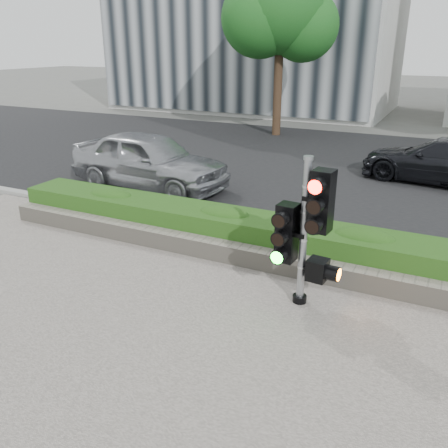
{
  "coord_description": "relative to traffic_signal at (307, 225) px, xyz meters",
  "views": [
    {
      "loc": [
        2.64,
        -5.33,
        3.84
      ],
      "look_at": [
        -0.26,
        0.6,
        1.3
      ],
      "focal_mm": 38.0,
      "sensor_mm": 36.0,
      "label": 1
    }
  ],
  "objects": [
    {
      "name": "curb",
      "position": [
        -0.88,
        2.09,
        -1.25
      ],
      "size": [
        60.0,
        0.25,
        0.12
      ],
      "primitive_type": "cube",
      "color": "gray",
      "rests_on": "ground"
    },
    {
      "name": "hedge",
      "position": [
        -0.88,
        1.49,
        -0.94
      ],
      "size": [
        12.0,
        1.0,
        0.68
      ],
      "primitive_type": "cube",
      "color": "#387A25",
      "rests_on": "sidewalk"
    },
    {
      "name": "ground",
      "position": [
        -0.88,
        -1.06,
        -1.31
      ],
      "size": [
        120.0,
        120.0,
        0.0
      ],
      "primitive_type": "plane",
      "color": "#51514C",
      "rests_on": "ground"
    },
    {
      "name": "traffic_signal",
      "position": [
        0.0,
        0.0,
        0.0
      ],
      "size": [
        0.82,
        0.62,
        2.32
      ],
      "rotation": [
        0.0,
        0.0,
        -0.09
      ],
      "color": "black",
      "rests_on": "sidewalk"
    },
    {
      "name": "sidewalk",
      "position": [
        -0.88,
        -3.56,
        -1.3
      ],
      "size": [
        16.0,
        11.0,
        0.03
      ],
      "primitive_type": "cube",
      "color": "#9E9389",
      "rests_on": "ground"
    },
    {
      "name": "stone_wall",
      "position": [
        -0.88,
        0.84,
        -1.11
      ],
      "size": [
        12.0,
        0.32,
        0.34
      ],
      "primitive_type": "cube",
      "color": "gray",
      "rests_on": "sidewalk"
    },
    {
      "name": "road",
      "position": [
        -0.88,
        8.94,
        -1.3
      ],
      "size": [
        60.0,
        13.0,
        0.02
      ],
      "primitive_type": "cube",
      "color": "black",
      "rests_on": "ground"
    },
    {
      "name": "tree_left",
      "position": [
        -5.4,
        13.49,
        3.73
      ],
      "size": [
        4.61,
        4.03,
        7.34
      ],
      "color": "black",
      "rests_on": "ground"
    },
    {
      "name": "car_silver",
      "position": [
        -5.73,
        4.2,
        -0.51
      ],
      "size": [
        4.7,
        2.16,
        1.56
      ],
      "primitive_type": "imported",
      "rotation": [
        0.0,
        0.0,
        1.5
      ],
      "color": "#A0A2A7",
      "rests_on": "road"
    },
    {
      "name": "car_dark",
      "position": [
        1.56,
        8.3,
        -0.64
      ],
      "size": [
        4.73,
        2.5,
        1.31
      ],
      "primitive_type": "imported",
      "rotation": [
        0.0,
        0.0,
        -1.72
      ],
      "color": "black",
      "rests_on": "road"
    }
  ]
}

